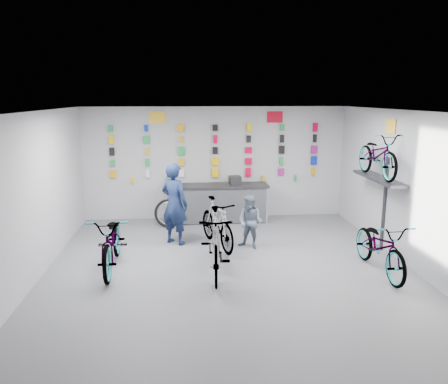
{
  "coord_description": "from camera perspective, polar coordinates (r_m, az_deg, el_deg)",
  "views": [
    {
      "loc": [
        -0.81,
        -7.61,
        3.26
      ],
      "look_at": [
        0.01,
        1.4,
        1.27
      ],
      "focal_mm": 35.0,
      "sensor_mm": 36.0,
      "label": 1
    }
  ],
  "objects": [
    {
      "name": "wall_front",
      "position": [
        4.1,
        6.89,
        -13.1
      ],
      "size": [
        7.0,
        0.0,
        7.0
      ],
      "primitive_type": "plane",
      "rotation": [
        -1.57,
        0.0,
        0.0
      ],
      "color": "#B7B7BA",
      "rests_on": "floor"
    },
    {
      "name": "bike_center",
      "position": [
        8.11,
        -1.12,
        -6.67
      ],
      "size": [
        0.69,
        2.06,
        1.22
      ],
      "primitive_type": "imported",
      "rotation": [
        0.0,
        0.0,
        -0.06
      ],
      "color": "gray",
      "rests_on": "floor"
    },
    {
      "name": "ceiling",
      "position": [
        7.66,
        0.91,
        10.46
      ],
      "size": [
        8.0,
        8.0,
        0.0
      ],
      "primitive_type": "plane",
      "rotation": [
        3.14,
        0.0,
        0.0
      ],
      "color": "white",
      "rests_on": "wall_back"
    },
    {
      "name": "wall_bracket",
      "position": [
        9.9,
        19.64,
        1.22
      ],
      "size": [
        0.39,
        1.9,
        2.0
      ],
      "color": "#333338",
      "rests_on": "wall_right"
    },
    {
      "name": "bike_service",
      "position": [
        9.58,
        -0.92,
        -4.08
      ],
      "size": [
        1.03,
        1.88,
        1.09
      ],
      "primitive_type": "imported",
      "rotation": [
        0.0,
        0.0,
        0.3
      ],
      "color": "gray",
      "rests_on": "floor"
    },
    {
      "name": "counter",
      "position": [
        11.52,
        -0.99,
        -1.53
      ],
      "size": [
        2.7,
        0.66,
        1.0
      ],
      "color": "black",
      "rests_on": "floor"
    },
    {
      "name": "customer",
      "position": [
        9.51,
        3.45,
        -3.92
      ],
      "size": [
        0.73,
        0.69,
        1.18
      ],
      "primitive_type": "imported",
      "rotation": [
        0.0,
        0.0,
        -0.6
      ],
      "color": "slate",
      "rests_on": "floor"
    },
    {
      "name": "register",
      "position": [
        11.44,
        1.45,
        1.56
      ],
      "size": [
        0.32,
        0.34,
        0.22
      ],
      "primitive_type": "cube",
      "rotation": [
        0.0,
        0.0,
        0.16
      ],
      "color": "black",
      "rests_on": "counter"
    },
    {
      "name": "merch_wall",
      "position": [
        11.67,
        -0.68,
        5.07
      ],
      "size": [
        5.57,
        0.08,
        1.57
      ],
      "color": "#E39D0A",
      "rests_on": "wall_back"
    },
    {
      "name": "wall_back",
      "position": [
        11.77,
        -1.17,
        3.8
      ],
      "size": [
        7.0,
        0.0,
        7.0
      ],
      "primitive_type": "plane",
      "rotation": [
        1.57,
        0.0,
        0.0
      ],
      "color": "#B7B7BA",
      "rests_on": "floor"
    },
    {
      "name": "bike_right",
      "position": [
        8.73,
        19.74,
        -6.67
      ],
      "size": [
        0.73,
        1.99,
        1.04
      ],
      "primitive_type": "imported",
      "rotation": [
        0.0,
        0.0,
        0.02
      ],
      "color": "gray",
      "rests_on": "floor"
    },
    {
      "name": "floor",
      "position": [
        8.32,
        0.84,
        -10.67
      ],
      "size": [
        8.0,
        8.0,
        0.0
      ],
      "primitive_type": "plane",
      "color": "#55555A",
      "rests_on": "ground"
    },
    {
      "name": "sign_side",
      "position": [
        9.82,
        20.95,
        8.03
      ],
      "size": [
        0.02,
        0.4,
        0.3
      ],
      "primitive_type": "cube",
      "color": "yellow",
      "rests_on": "wall_right"
    },
    {
      "name": "sign_left",
      "position": [
        11.63,
        -8.69,
        9.59
      ],
      "size": [
        0.42,
        0.02,
        0.3
      ],
      "primitive_type": "cube",
      "color": "yellow",
      "rests_on": "wall_back"
    },
    {
      "name": "wall_left",
      "position": [
        8.26,
        -24.04,
        -0.99
      ],
      "size": [
        0.0,
        8.0,
        8.0
      ],
      "primitive_type": "plane",
      "rotation": [
        1.57,
        0.0,
        1.57
      ],
      "color": "#B7B7BA",
      "rests_on": "floor"
    },
    {
      "name": "clerk",
      "position": [
        9.77,
        -6.49,
        -1.54
      ],
      "size": [
        0.8,
        0.75,
        1.84
      ],
      "primitive_type": "imported",
      "rotation": [
        0.0,
        0.0,
        2.52
      ],
      "color": "#152245",
      "rests_on": "floor"
    },
    {
      "name": "sign_right",
      "position": [
        11.85,
        6.66,
        9.7
      ],
      "size": [
        0.42,
        0.02,
        0.3
      ],
      "primitive_type": "cube",
      "color": "red",
      "rests_on": "wall_back"
    },
    {
      "name": "bike_wall",
      "position": [
        9.78,
        19.47,
        4.6
      ],
      "size": [
        0.63,
        1.8,
        0.95
      ],
      "primitive_type": "imported",
      "color": "gray",
      "rests_on": "wall_bracket"
    },
    {
      "name": "spare_wheel",
      "position": [
        11.18,
        -7.26,
        -2.76
      ],
      "size": [
        0.75,
        0.32,
        0.73
      ],
      "rotation": [
        0.0,
        0.0,
        -0.12
      ],
      "color": "black",
      "rests_on": "floor"
    },
    {
      "name": "wall_right",
      "position": [
        8.92,
        23.83,
        -0.05
      ],
      "size": [
        0.0,
        8.0,
        8.0
      ],
      "primitive_type": "plane",
      "rotation": [
        1.57,
        0.0,
        -1.57
      ],
      "color": "#B7B7BA",
      "rests_on": "floor"
    },
    {
      "name": "bike_left",
      "position": [
        8.65,
        -14.35,
        -6.25
      ],
      "size": [
        0.8,
        2.12,
        1.1
      ],
      "primitive_type": "imported",
      "rotation": [
        0.0,
        0.0,
        0.03
      ],
      "color": "gray",
      "rests_on": "floor"
    }
  ]
}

